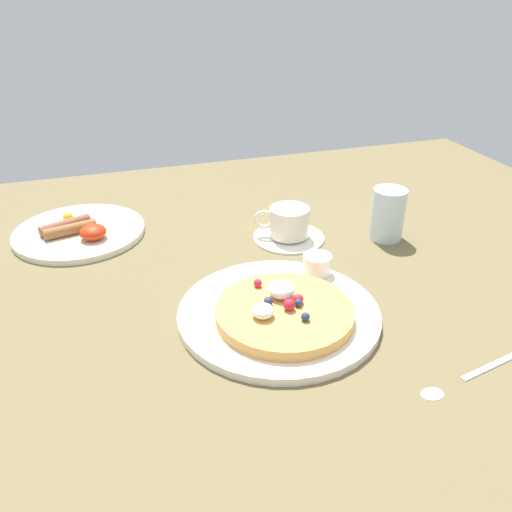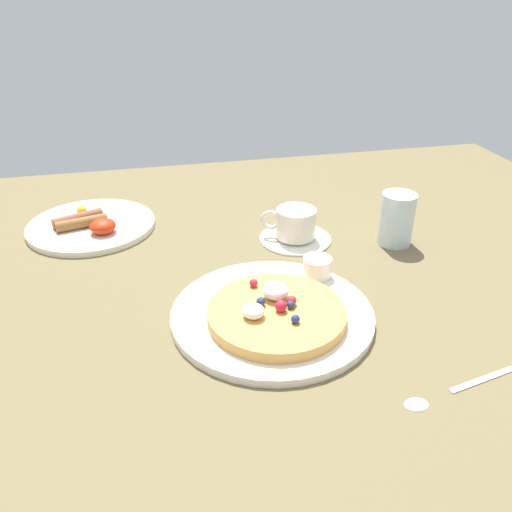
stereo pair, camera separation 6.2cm
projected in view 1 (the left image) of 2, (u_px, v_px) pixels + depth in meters
ground_plane at (227, 289)px, 83.89cm from camera, size 162.84×114.40×3.00cm
pancake_plate at (279, 313)px, 74.40cm from camera, size 28.66×28.66×1.17cm
pancake_with_berries at (284, 311)px, 72.12cm from camera, size 19.12×19.12×3.90cm
syrup_ramekin at (317, 264)px, 82.33cm from camera, size 4.54×4.54×3.14cm
breakfast_plate at (80, 232)px, 97.39cm from camera, size 23.80×23.80×1.11cm
fried_breakfast at (77, 228)px, 95.43cm from camera, size 11.79×14.09×2.81cm
coffee_saucer at (289, 237)px, 96.17cm from camera, size 13.02×13.02×0.73cm
coffee_cup at (288, 221)px, 94.68cm from camera, size 9.72×7.14×5.29cm
teaspoon at (456, 382)px, 62.66cm from camera, size 16.19×4.43×0.60cm
water_glass at (388, 214)px, 94.36cm from camera, size 6.02×6.02×9.43cm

